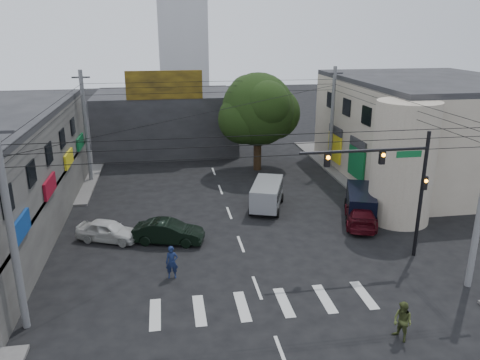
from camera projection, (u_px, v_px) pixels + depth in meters
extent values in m
plane|color=black|center=(247.00, 260.00, 26.12)|extent=(160.00, 160.00, 0.00)
cube|color=#514F4C|center=(4.00, 177.00, 40.22)|extent=(16.00, 16.00, 0.15)
cube|color=#514F4C|center=(395.00, 159.00, 45.74)|extent=(16.00, 16.00, 0.15)
cube|color=#A19380|center=(428.00, 130.00, 39.83)|extent=(14.00, 18.00, 8.00)
cylinder|color=#A19380|center=(403.00, 163.00, 30.32)|extent=(4.00, 4.00, 8.00)
cube|color=#232326|center=(166.00, 121.00, 48.96)|extent=(14.00, 10.00, 6.00)
cube|color=olive|center=(164.00, 85.00, 43.03)|extent=(7.00, 0.30, 2.60)
cylinder|color=black|center=(257.00, 146.00, 42.00)|extent=(0.70, 0.70, 4.40)
sphere|color=black|center=(258.00, 109.00, 40.97)|extent=(6.40, 6.40, 6.40)
cylinder|color=black|center=(421.00, 196.00, 25.52)|extent=(0.20, 0.20, 7.20)
cylinder|color=black|center=(365.00, 151.00, 24.14)|extent=(7.00, 0.14, 0.14)
cube|color=black|center=(382.00, 157.00, 24.42)|extent=(0.28, 0.22, 0.75)
cube|color=black|center=(327.00, 160.00, 23.96)|extent=(0.28, 0.22, 0.75)
sphere|color=orange|center=(384.00, 155.00, 24.24)|extent=(0.20, 0.20, 0.20)
sphere|color=orange|center=(328.00, 158.00, 23.78)|extent=(0.20, 0.20, 0.20)
cube|color=#0C582A|center=(409.00, 154.00, 24.62)|extent=(1.40, 0.06, 0.35)
cylinder|color=#59595B|center=(11.00, 229.00, 18.86)|extent=(0.32, 0.32, 9.20)
cylinder|color=#59595B|center=(86.00, 127.00, 38.09)|extent=(0.32, 0.32, 9.20)
cylinder|color=#59595B|center=(332.00, 119.00, 41.31)|extent=(0.32, 0.32, 9.20)
imported|color=black|center=(169.00, 232.00, 28.01)|extent=(3.59, 4.93, 1.38)
imported|color=beige|center=(108.00, 231.00, 28.28)|extent=(4.26, 4.93, 1.31)
imported|color=#400910|center=(361.00, 214.00, 30.60)|extent=(5.01, 6.05, 1.39)
imported|color=#121C3F|center=(172.00, 262.00, 23.99)|extent=(0.68, 0.48, 1.76)
imported|color=#3C4520|center=(402.00, 322.00, 19.17)|extent=(1.30, 1.24, 1.74)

